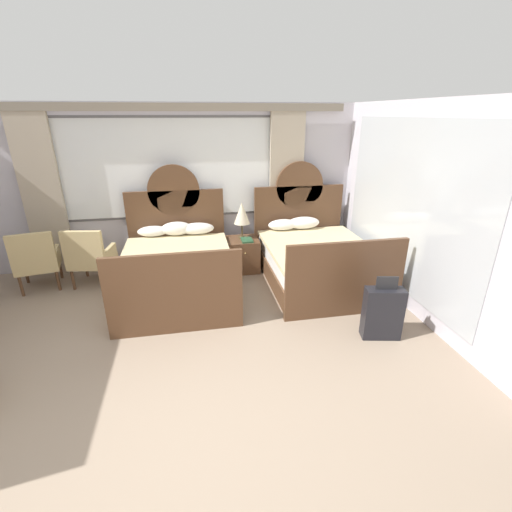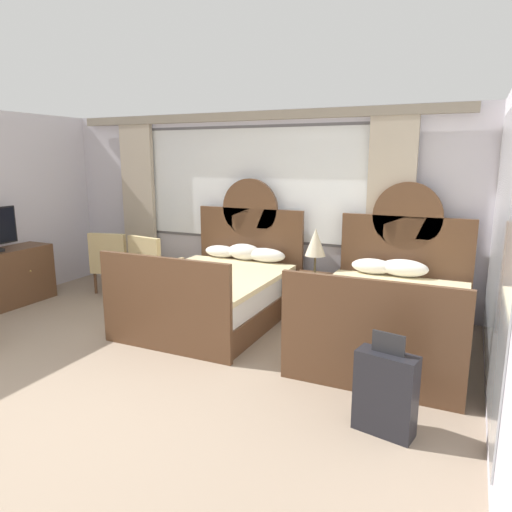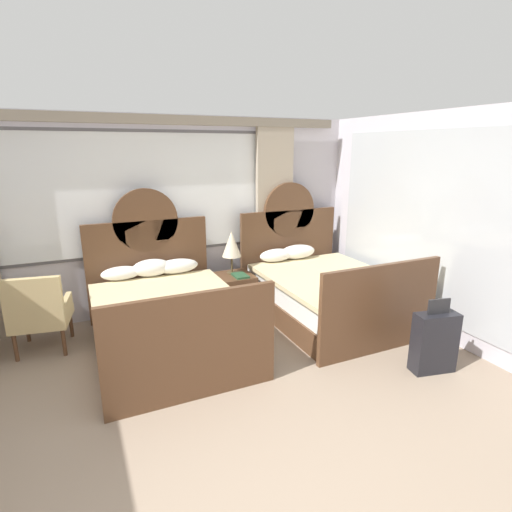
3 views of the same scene
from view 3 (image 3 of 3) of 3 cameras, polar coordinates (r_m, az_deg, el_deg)
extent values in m
cube|color=silver|center=(5.69, -16.19, 5.22)|extent=(6.34, 0.07, 2.70)
cube|color=#575459|center=(5.60, -16.37, 8.46)|extent=(3.69, 0.02, 1.65)
cube|color=white|center=(5.59, -16.36, 8.45)|extent=(3.61, 0.02, 1.57)
cube|color=tan|center=(6.17, 2.60, 6.08)|extent=(0.59, 0.08, 2.60)
cube|color=gray|center=(5.49, -16.98, 18.17)|extent=(5.83, 0.10, 0.12)
cube|color=silver|center=(5.26, 25.65, 3.56)|extent=(0.07, 4.45, 2.70)
cube|color=#B2B7BC|center=(5.42, 22.96, 4.16)|extent=(0.01, 3.12, 2.27)
cube|color=brown|center=(4.86, -12.26, -11.14)|extent=(1.54, 2.07, 0.30)
cube|color=white|center=(4.74, -12.46, -8.03)|extent=(1.48, 1.97, 0.27)
cube|color=beige|center=(4.60, -12.36, -6.49)|extent=(1.58, 1.87, 0.06)
cube|color=brown|center=(5.65, -14.93, -1.82)|extent=(1.62, 0.06, 1.35)
cylinder|color=brown|center=(5.49, -15.41, 4.90)|extent=(0.84, 0.06, 0.84)
cube|color=brown|center=(3.76, -8.94, -12.79)|extent=(1.62, 0.06, 1.05)
ellipsoid|color=white|center=(5.42, -18.63, -2.32)|extent=(0.50, 0.25, 0.17)
ellipsoid|color=white|center=(5.44, -14.62, -1.63)|extent=(0.51, 0.25, 0.23)
ellipsoid|color=white|center=(5.50, -11.19, -1.42)|extent=(0.58, 0.24, 0.19)
cube|color=brown|center=(5.65, 9.80, -7.15)|extent=(1.54, 2.07, 0.30)
cube|color=white|center=(5.55, 9.94, -4.41)|extent=(1.48, 1.97, 0.27)
cube|color=beige|center=(5.43, 10.49, -3.01)|extent=(1.58, 1.87, 0.06)
cube|color=brown|center=(6.34, 4.63, 0.50)|extent=(1.62, 0.06, 1.35)
cylinder|color=brown|center=(6.21, 4.76, 6.52)|extent=(0.84, 0.06, 0.84)
cube|color=brown|center=(4.74, 17.28, -7.24)|extent=(1.62, 0.06, 1.05)
ellipsoid|color=white|center=(5.96, 2.88, 0.11)|extent=(0.52, 0.24, 0.19)
ellipsoid|color=white|center=(6.14, 5.94, 0.61)|extent=(0.58, 0.27, 0.21)
cube|color=brown|center=(5.68, -3.15, -5.39)|extent=(0.52, 0.52, 0.56)
sphere|color=tan|center=(5.41, -2.11, -5.10)|extent=(0.02, 0.02, 0.02)
cylinder|color=brown|center=(5.66, -3.43, -2.40)|extent=(0.14, 0.14, 0.02)
cylinder|color=brown|center=(5.62, -3.45, -1.18)|extent=(0.03, 0.03, 0.23)
cone|color=beige|center=(5.55, -3.50, 1.74)|extent=(0.27, 0.27, 0.36)
cube|color=#285133|center=(5.52, -2.26, -2.80)|extent=(0.18, 0.26, 0.03)
cube|color=tan|center=(5.27, -28.08, -7.84)|extent=(0.67, 0.67, 0.10)
cube|color=tan|center=(4.94, -29.13, -5.63)|extent=(0.59, 0.17, 0.52)
cube|color=tan|center=(5.17, -25.41, -6.39)|extent=(0.14, 0.53, 0.16)
cube|color=tan|center=(5.30, -31.05, -6.64)|extent=(0.14, 0.53, 0.16)
cylinder|color=brown|center=(5.52, -24.80, -8.81)|extent=(0.04, 0.04, 0.32)
cylinder|color=brown|center=(5.63, -29.74, -8.98)|extent=(0.04, 0.04, 0.32)
cylinder|color=brown|center=(5.08, -25.64, -10.98)|extent=(0.04, 0.04, 0.32)
cylinder|color=brown|center=(5.20, -31.01, -11.11)|extent=(0.04, 0.04, 0.32)
cube|color=black|center=(4.63, 24.02, -11.17)|extent=(0.48, 0.28, 0.64)
cube|color=#232326|center=(4.48, 24.57, -6.54)|extent=(0.25, 0.07, 0.16)
cylinder|color=black|center=(4.67, 21.79, -14.82)|extent=(0.05, 0.03, 0.05)
cylinder|color=black|center=(4.87, 25.39, -13.94)|extent=(0.05, 0.03, 0.05)
camera|label=1|loc=(1.31, 100.52, 8.91)|focal=25.14mm
camera|label=2|loc=(3.78, 75.42, 0.56)|focal=32.86mm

